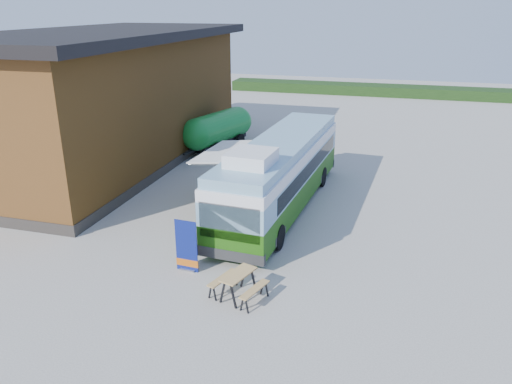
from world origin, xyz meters
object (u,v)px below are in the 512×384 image
(bus, at_px, (280,171))
(banner, at_px, (187,251))
(picnic_table, at_px, (238,280))
(slurry_tanker, at_px, (218,128))
(person_b, at_px, (216,173))
(person_a, at_px, (224,180))

(bus, distance_m, banner, 6.83)
(bus, height_order, picnic_table, bus)
(picnic_table, relative_size, slurry_tanker, 0.29)
(slurry_tanker, bearing_deg, person_b, -54.72)
(person_a, bearing_deg, banner, -141.01)
(banner, xyz_separation_m, slurry_tanker, (-4.30, 15.06, 0.61))
(banner, relative_size, person_a, 0.96)
(bus, relative_size, person_b, 6.60)
(bus, xyz_separation_m, slurry_tanker, (-6.09, 8.55, -0.38))
(picnic_table, distance_m, person_a, 8.63)
(picnic_table, relative_size, person_a, 0.92)
(banner, xyz_separation_m, person_a, (-1.02, 6.82, 0.22))
(banner, distance_m, person_b, 8.16)
(banner, height_order, picnic_table, banner)
(bus, relative_size, person_a, 6.09)
(bus, bearing_deg, person_b, 162.15)
(picnic_table, bearing_deg, slurry_tanker, 129.86)
(banner, relative_size, slurry_tanker, 0.30)
(bus, distance_m, slurry_tanker, 10.51)
(bus, bearing_deg, picnic_table, -82.65)
(person_a, relative_size, person_b, 1.08)
(bus, bearing_deg, slurry_tanker, 129.32)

